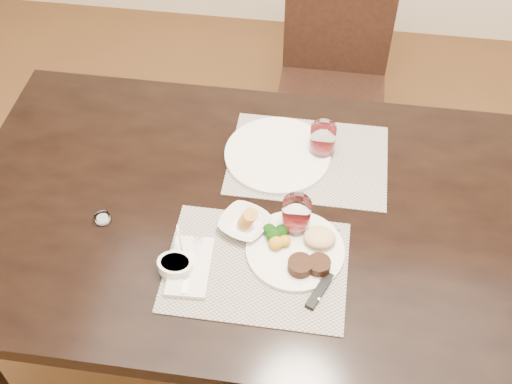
# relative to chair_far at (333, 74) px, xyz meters

# --- Properties ---
(ground_plane) EXTENTS (4.50, 4.50, 0.00)m
(ground_plane) POSITION_rel_chair_far_xyz_m (0.00, -0.93, -0.50)
(ground_plane) COLOR #4D3219
(ground_plane) RESTS_ON ground
(dining_table) EXTENTS (2.00, 1.00, 0.75)m
(dining_table) POSITION_rel_chair_far_xyz_m (0.00, -0.93, 0.16)
(dining_table) COLOR black
(dining_table) RESTS_ON ground
(chair_far) EXTENTS (0.42, 0.42, 0.90)m
(chair_far) POSITION_rel_chair_far_xyz_m (0.00, 0.00, 0.00)
(chair_far) COLOR black
(chair_far) RESTS_ON ground
(placemat_near) EXTENTS (0.46, 0.34, 0.00)m
(placemat_near) POSITION_rel_chair_far_xyz_m (-0.15, -1.12, 0.25)
(placemat_near) COLOR gray
(placemat_near) RESTS_ON dining_table
(placemat_far) EXTENTS (0.46, 0.34, 0.00)m
(placemat_far) POSITION_rel_chair_far_xyz_m (-0.05, -0.72, 0.25)
(placemat_far) COLOR gray
(placemat_far) RESTS_ON dining_table
(dinner_plate) EXTENTS (0.26, 0.26, 0.05)m
(dinner_plate) POSITION_rel_chair_far_xyz_m (-0.04, -1.06, 0.27)
(dinner_plate) COLOR silver
(dinner_plate) RESTS_ON placemat_near
(napkin_fork) EXTENTS (0.11, 0.19, 0.02)m
(napkin_fork) POSITION_rel_chair_far_xyz_m (-0.31, -1.15, 0.26)
(napkin_fork) COLOR silver
(napkin_fork) RESTS_ON placemat_near
(steak_knife) EXTENTS (0.08, 0.26, 0.01)m
(steak_knife) POSITION_rel_chair_far_xyz_m (0.02, -1.14, 0.26)
(steak_knife) COLOR white
(steak_knife) RESTS_ON placemat_near
(cracker_bowl) EXTENTS (0.16, 0.16, 0.06)m
(cracker_bowl) POSITION_rel_chair_far_xyz_m (-0.20, -1.00, 0.27)
(cracker_bowl) COLOR silver
(cracker_bowl) RESTS_ON placemat_near
(sauce_ramekin) EXTENTS (0.09, 0.14, 0.07)m
(sauce_ramekin) POSITION_rel_chair_far_xyz_m (-0.35, -1.16, 0.27)
(sauce_ramekin) COLOR silver
(sauce_ramekin) RESTS_ON placemat_near
(wine_glass_near) EXTENTS (0.08, 0.08, 0.10)m
(wine_glass_near) POSITION_rel_chair_far_xyz_m (-0.06, -0.98, 0.30)
(wine_glass_near) COLOR white
(wine_glass_near) RESTS_ON placemat_near
(far_plate) EXTENTS (0.31, 0.31, 0.01)m
(far_plate) POSITION_rel_chair_far_xyz_m (-0.14, -0.72, 0.26)
(far_plate) COLOR silver
(far_plate) RESTS_ON placemat_far
(wine_glass_far) EXTENTS (0.07, 0.07, 0.10)m
(wine_glass_far) POSITION_rel_chair_far_xyz_m (-0.01, -0.69, 0.30)
(wine_glass_far) COLOR white
(wine_glass_far) RESTS_ON placemat_far
(salt_cellar) EXTENTS (0.04, 0.04, 0.02)m
(salt_cellar) POSITION_rel_chair_far_xyz_m (-0.58, -1.03, 0.26)
(salt_cellar) COLOR white
(salt_cellar) RESTS_ON dining_table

